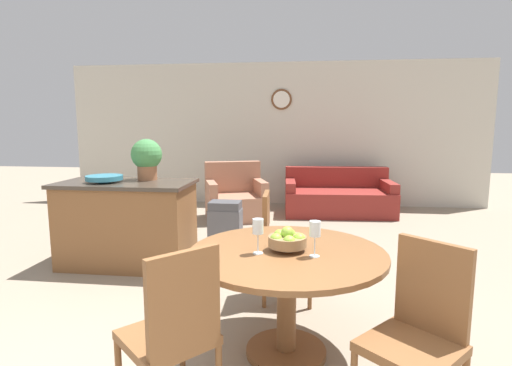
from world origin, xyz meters
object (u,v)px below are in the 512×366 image
wine_glass_right (315,230)px  potted_plant (147,157)px  armchair (235,200)px  dining_chair_near_right (419,328)px  fruit_bowl (287,240)px  dining_chair_far_side (279,242)px  teal_bowl (104,178)px  couch (338,198)px  dining_table (287,275)px  wine_glass_left (258,228)px  trash_bin (226,235)px  kitchen_island (128,223)px  dining_chair_near_left (174,328)px

wine_glass_right → potted_plant: 2.58m
wine_glass_right → armchair: wine_glass_right is taller
dining_chair_near_right → fruit_bowl: (-0.70, 0.54, 0.28)m
dining_chair_far_side → teal_bowl: teal_bowl is taller
couch → fruit_bowl: bearing=-102.2°
dining_table → wine_glass_left: (-0.18, -0.08, 0.33)m
dining_table → dining_chair_far_side: bearing=97.4°
fruit_bowl → trash_bin: bearing=115.0°
teal_bowl → trash_bin: (1.29, 0.11, -0.61)m
dining_table → fruit_bowl: fruit_bowl is taller
armchair → fruit_bowl: bearing=-94.5°
potted_plant → couch: 3.69m
wine_glass_left → dining_chair_near_right: bearing=-27.3°
kitchen_island → couch: bearing=49.2°
dining_chair_near_left → armchair: dining_chair_near_left is taller
wine_glass_right → couch: size_ratio=0.12×
dining_chair_near_left → potted_plant: (-1.11, 2.41, 0.66)m
dining_chair_far_side → wine_glass_left: bearing=-6.5°
dining_table → teal_bowl: 2.53m
wine_glass_left → kitchen_island: bearing=135.2°
wine_glass_right → kitchen_island: bearing=140.6°
potted_plant → armchair: bearing=74.1°
wine_glass_left → teal_bowl: bearing=139.9°
wine_glass_right → couch: 4.60m
kitchen_island → potted_plant: 0.76m
kitchen_island → dining_chair_near_left: bearing=-60.1°
teal_bowl → couch: 4.07m
potted_plant → kitchen_island: bearing=-135.4°
fruit_bowl → wine_glass_right: bearing=-29.4°
potted_plant → wine_glass_left: bearing=-50.9°
dining_chair_near_left → dining_chair_near_right: size_ratio=1.00×
wine_glass_left → potted_plant: bearing=129.1°
fruit_bowl → kitchen_island: bearing=139.7°
dining_chair_far_side → potted_plant: potted_plant is taller
dining_table → couch: 4.50m
fruit_bowl → armchair: bearing=105.0°
teal_bowl → couch: bearing=47.8°
wine_glass_right → teal_bowl: teal_bowl is taller
dining_chair_near_left → wine_glass_right: same height
dining_chair_far_side → potted_plant: size_ratio=2.10×
dining_chair_near_right → potted_plant: 3.31m
dining_chair_near_right → dining_chair_far_side: same height
wine_glass_right → armchair: 4.18m
wine_glass_right → couch: wine_glass_right is taller
dining_chair_far_side → kitchen_island: 1.84m
dining_chair_near_left → wine_glass_right: (0.71, 0.60, 0.37)m
dining_chair_near_right → armchair: dining_chair_near_right is taller
wine_glass_right → couch: bearing=83.7°
dining_chair_near_right → dining_chair_far_side: 1.62m
teal_bowl → dining_table: bearing=-35.9°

